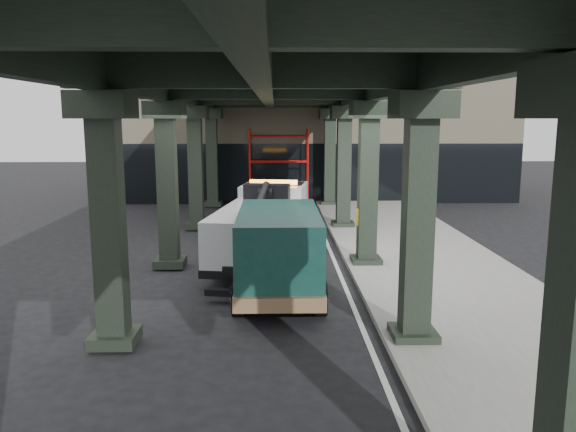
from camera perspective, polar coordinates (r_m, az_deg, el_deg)
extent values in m
plane|color=black|center=(15.38, -0.58, -7.14)|extent=(90.00, 90.00, 0.00)
cube|color=gray|center=(17.90, 13.94, -4.74)|extent=(5.00, 40.00, 0.15)
cube|color=silver|center=(17.40, 4.97, -5.14)|extent=(0.12, 38.00, 0.01)
cube|color=black|center=(11.24, 13.03, -0.64)|extent=(0.55, 0.55, 5.00)
cube|color=black|center=(11.06, 13.49, 10.90)|extent=(1.10, 1.10, 0.50)
cube|color=black|center=(11.87, 12.59, -11.71)|extent=(0.90, 0.90, 0.24)
cube|color=black|center=(17.05, 8.10, 3.03)|extent=(0.55, 0.55, 5.00)
cube|color=black|center=(16.94, 8.29, 10.61)|extent=(1.10, 1.10, 0.50)
cube|color=black|center=(17.48, 7.92, -4.54)|extent=(0.90, 0.90, 0.24)
cube|color=black|center=(22.96, 5.68, 4.82)|extent=(0.55, 0.55, 5.00)
cube|color=black|center=(22.88, 5.78, 10.45)|extent=(1.10, 1.10, 0.50)
cube|color=black|center=(23.28, 5.58, -0.87)|extent=(0.90, 0.90, 0.24)
cube|color=black|center=(28.91, 4.25, 5.87)|extent=(0.55, 0.55, 5.00)
cube|color=black|center=(28.84, 4.30, 10.34)|extent=(1.10, 1.10, 0.50)
cube|color=black|center=(29.16, 4.19, 1.32)|extent=(0.90, 0.90, 0.24)
cube|color=black|center=(11.36, -17.76, -0.75)|extent=(0.55, 0.55, 5.00)
cube|color=black|center=(11.18, -18.37, 10.66)|extent=(1.10, 1.10, 0.50)
cube|color=black|center=(11.99, -17.16, -11.72)|extent=(0.90, 0.90, 0.24)
cube|color=black|center=(17.13, -12.14, 2.94)|extent=(0.55, 0.55, 5.00)
cube|color=black|center=(17.02, -12.42, 10.48)|extent=(1.10, 1.10, 0.50)
cube|color=black|center=(17.55, -11.87, -4.59)|extent=(0.90, 0.90, 0.24)
cube|color=black|center=(23.02, -9.37, 4.75)|extent=(0.55, 0.55, 5.00)
cube|color=black|center=(22.94, -9.53, 10.36)|extent=(1.10, 1.10, 0.50)
cube|color=black|center=(23.34, -9.21, -0.93)|extent=(0.90, 0.90, 0.24)
cube|color=black|center=(28.96, -7.72, 5.82)|extent=(0.55, 0.55, 5.00)
cube|color=black|center=(28.89, -7.82, 10.27)|extent=(1.10, 1.10, 0.50)
cube|color=black|center=(29.21, -7.61, 1.27)|extent=(0.90, 0.90, 0.24)
cube|color=black|center=(16.97, 8.36, 13.31)|extent=(0.35, 32.00, 1.10)
cube|color=black|center=(17.05, -12.52, 13.17)|extent=(0.35, 32.00, 1.10)
cube|color=black|center=(16.74, -2.11, 13.46)|extent=(0.35, 32.00, 1.10)
cube|color=black|center=(16.80, -2.13, 15.84)|extent=(7.40, 32.00, 0.30)
cube|color=#C6B793|center=(34.78, 2.33, 9.04)|extent=(22.00, 10.00, 8.00)
cylinder|color=red|center=(29.74, -3.85, 5.02)|extent=(0.08, 0.08, 4.00)
cylinder|color=red|center=(28.95, -3.92, 4.89)|extent=(0.08, 0.08, 4.00)
cylinder|color=red|center=(29.76, 1.95, 5.04)|extent=(0.08, 0.08, 4.00)
cylinder|color=red|center=(28.96, 2.04, 4.91)|extent=(0.08, 0.08, 4.00)
cylinder|color=red|center=(29.81, -0.94, 3.12)|extent=(3.00, 0.08, 0.08)
cylinder|color=red|center=(29.69, -0.95, 5.62)|extent=(3.00, 0.08, 0.08)
cylinder|color=red|center=(29.62, -0.96, 8.13)|extent=(3.00, 0.08, 0.08)
cube|color=black|center=(17.69, -2.55, -2.76)|extent=(1.96, 6.89, 0.23)
cube|color=silver|center=(19.79, -1.38, 0.89)|extent=(2.45, 2.49, 1.64)
cube|color=silver|center=(20.80, -0.97, 0.06)|extent=(2.21, 0.96, 0.82)
cube|color=black|center=(19.95, -1.29, 2.29)|extent=(2.16, 1.48, 0.77)
cube|color=silver|center=(16.55, -3.21, -1.54)|extent=(2.87, 4.84, 1.28)
cube|color=orange|center=(19.49, -1.48, 3.46)|extent=(1.66, 0.51, 0.15)
cube|color=black|center=(18.18, -2.16, 2.41)|extent=(1.53, 0.77, 0.55)
cylinder|color=black|center=(16.61, -3.11, 0.90)|extent=(0.71, 3.18, 1.22)
cube|color=black|center=(14.57, -4.89, -6.85)|extent=(0.47, 1.30, 0.16)
cube|color=black|center=(13.99, -5.46, -7.77)|extent=(1.48, 0.45, 0.16)
cylinder|color=black|center=(20.40, -4.04, -1.46)|extent=(0.47, 1.04, 1.00)
cylinder|color=silver|center=(20.40, -4.04, -1.46)|extent=(0.44, 0.60, 0.55)
cylinder|color=black|center=(20.09, 1.57, -1.62)|extent=(0.47, 1.04, 1.00)
cylinder|color=silver|center=(20.09, 1.57, -1.62)|extent=(0.44, 0.60, 0.55)
cylinder|color=black|center=(17.53, -6.02, -3.37)|extent=(0.47, 1.04, 1.00)
cylinder|color=silver|center=(17.53, -6.02, -3.37)|extent=(0.44, 0.60, 0.55)
cylinder|color=black|center=(17.17, 0.51, -3.60)|extent=(0.47, 1.04, 1.00)
cylinder|color=silver|center=(17.17, 0.51, -3.60)|extent=(0.44, 0.60, 0.55)
cylinder|color=black|center=(16.41, -6.99, -4.31)|extent=(0.47, 1.04, 1.00)
cylinder|color=silver|center=(16.41, -6.99, -4.31)|extent=(0.44, 0.60, 0.55)
cylinder|color=black|center=(16.03, -0.02, -4.57)|extent=(0.47, 1.04, 1.00)
cylinder|color=silver|center=(16.03, -0.02, -4.57)|extent=(0.44, 0.60, 0.55)
cube|color=#103B35|center=(16.83, -0.98, -2.46)|extent=(1.95, 1.05, 0.86)
cube|color=#103B35|center=(14.19, -0.93, -3.22)|extent=(2.00, 4.29, 1.86)
cube|color=#8F6C49|center=(14.75, -0.93, -5.77)|extent=(2.04, 5.34, 0.33)
cube|color=black|center=(16.31, -0.98, -0.13)|extent=(1.86, 0.41, 0.79)
cube|color=black|center=(14.37, -0.94, -1.11)|extent=(2.03, 3.43, 0.52)
cube|color=silver|center=(17.41, -0.99, -3.33)|extent=(1.91, 0.11, 0.29)
cylinder|color=black|center=(16.93, -4.21, -4.18)|extent=(0.27, 0.80, 0.80)
cylinder|color=silver|center=(16.93, -4.21, -4.18)|extent=(0.31, 0.44, 0.44)
cylinder|color=black|center=(16.93, 2.26, -4.15)|extent=(0.27, 0.80, 0.80)
cylinder|color=silver|center=(16.93, 2.26, -4.15)|extent=(0.31, 0.44, 0.44)
cylinder|color=black|center=(13.09, -5.10, -8.43)|extent=(0.27, 0.80, 0.80)
cylinder|color=silver|center=(13.09, -5.10, -8.43)|extent=(0.31, 0.44, 0.44)
cylinder|color=black|center=(13.10, 3.34, -8.39)|extent=(0.27, 0.80, 0.80)
cylinder|color=silver|center=(13.10, 3.34, -8.39)|extent=(0.31, 0.44, 0.44)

